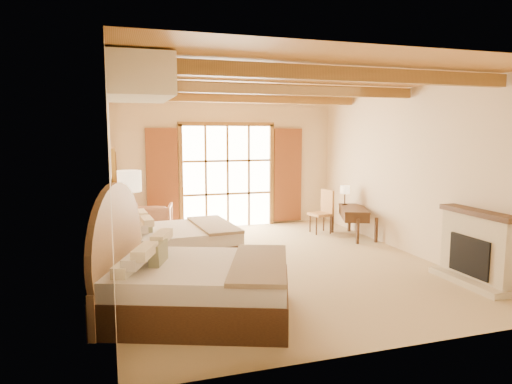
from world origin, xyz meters
name	(u,v)px	position (x,y,z in m)	size (l,w,h in m)	color
floor	(274,263)	(0.00, 0.00, 0.00)	(7.00, 7.00, 0.00)	tan
wall_back	(227,163)	(0.00, 3.50, 1.60)	(5.50, 5.50, 0.00)	beige
wall_left	(111,180)	(-2.75, 0.00, 1.60)	(7.00, 7.00, 0.00)	beige
wall_right	(408,171)	(2.75, 0.00, 1.60)	(7.00, 7.00, 0.00)	beige
ceiling	(275,82)	(0.00, 0.00, 3.20)	(7.00, 7.00, 0.00)	#BB813D
ceiling_beams	(275,89)	(0.00, 0.00, 3.08)	(5.39, 4.60, 0.18)	olive
french_doors	(228,177)	(0.00, 3.44, 1.25)	(3.95, 0.08, 2.60)	white
fireplace	(476,252)	(2.60, -2.00, 0.51)	(0.46, 1.40, 1.16)	#C4B597
painting	(114,174)	(-2.70, -0.75, 1.75)	(0.06, 0.95, 0.75)	gold
canopy_valance	(138,79)	(-2.40, -2.00, 2.95)	(0.70, 1.40, 0.45)	#F9EFC4
bed_near	(186,282)	(-1.88, -1.94, 0.45)	(2.83, 2.40, 1.49)	#4A3019
bed_far	(167,241)	(-1.85, 0.55, 0.42)	(2.23, 1.74, 1.40)	#4A3019
nightstand	(135,266)	(-2.45, -0.49, 0.30)	(0.50, 0.50, 0.60)	#4A3019
floor_lamp	(129,188)	(-2.50, -0.50, 1.51)	(0.38, 0.38, 1.78)	#362418
armchair	(152,221)	(-1.93, 2.63, 0.39)	(0.84, 0.86, 0.79)	#A16B4F
ottoman	(210,231)	(-0.70, 2.24, 0.18)	(0.49, 0.49, 0.36)	tan
desk	(353,221)	(2.40, 1.41, 0.36)	(0.97, 1.37, 0.68)	#4A3019
desk_chair	(321,220)	(1.90, 2.03, 0.32)	(0.53, 0.52, 1.01)	#B47A4B
desk_lamp	(345,190)	(2.42, 1.87, 1.01)	(0.22, 0.22, 0.44)	#362418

